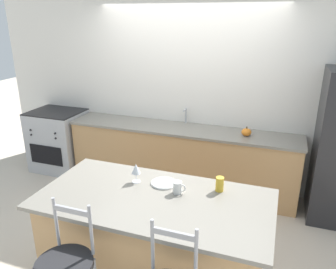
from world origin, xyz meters
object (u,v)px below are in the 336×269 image
at_px(oven_range, 59,140).
at_px(coffee_mug, 178,187).
at_px(pumpkin_decoration, 246,132).
at_px(dinner_plate, 164,183).
at_px(tumbler_cup, 220,184).
at_px(wine_glass, 136,169).

xyz_separation_m(oven_range, coffee_mug, (2.54, -1.69, 0.52)).
bearing_deg(oven_range, pumpkin_decoration, 0.43).
height_order(oven_range, coffee_mug, coffee_mug).
relative_size(dinner_plate, pumpkin_decoration, 1.83).
height_order(dinner_plate, tumbler_cup, tumbler_cup).
height_order(tumbler_cup, pumpkin_decoration, tumbler_cup).
xyz_separation_m(coffee_mug, tumbler_cup, (0.32, 0.15, 0.01)).
bearing_deg(tumbler_cup, dinner_plate, -174.80).
xyz_separation_m(oven_range, tumbler_cup, (2.86, -1.54, 0.53)).
distance_m(oven_range, dinner_plate, 2.89).
xyz_separation_m(wine_glass, tumbler_cup, (0.73, 0.09, -0.06)).
distance_m(oven_range, pumpkin_decoration, 2.93).
bearing_deg(dinner_plate, coffee_mug, -33.04).
bearing_deg(dinner_plate, tumbler_cup, 5.20).
relative_size(dinner_plate, wine_glass, 1.29).
xyz_separation_m(oven_range, pumpkin_decoration, (2.90, 0.02, 0.48)).
bearing_deg(coffee_mug, pumpkin_decoration, 78.22).
xyz_separation_m(dinner_plate, coffee_mug, (0.17, -0.11, 0.04)).
height_order(dinner_plate, wine_glass, wine_glass).
relative_size(coffee_mug, pumpkin_decoration, 0.88).
bearing_deg(wine_glass, tumbler_cup, 7.02).
height_order(wine_glass, pumpkin_decoration, wine_glass).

